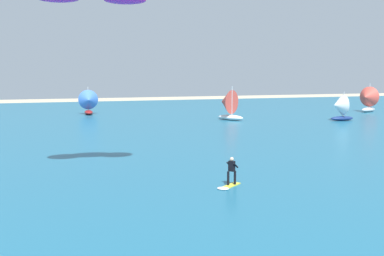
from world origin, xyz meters
The scene contains 6 objects.
ocean centered at (0.00, 50.95, 0.05)m, with size 160.00×90.00×0.10m, color #1E607F.
kitesurfer centered at (2.37, 18.29, 0.70)m, with size 1.89×1.65×1.67m.
sailboat_anchored_offshore centered at (-1.58, 65.01, 2.03)m, with size 3.01×3.57×4.21m.
sailboat_center_horizon centered at (15.74, 51.86, 2.19)m, with size 3.83×4.11×4.57m.
sailboat_far_right centered at (41.75, 56.13, 2.21)m, with size 4.11×3.67×4.60m.
sailboat_near_shore centered at (29.53, 46.31, 1.88)m, with size 3.34×2.83×3.89m.
Camera 1 is at (-7.42, -5.44, 6.67)m, focal length 42.67 mm.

